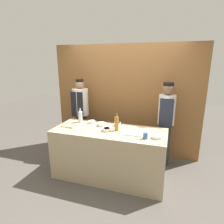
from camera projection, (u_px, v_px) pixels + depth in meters
ground_plane at (109, 175)px, 3.46m from camera, size 14.00×14.00×0.00m
cabinet_wall at (125, 100)px, 4.19m from camera, size 3.25×0.18×2.40m
counter at (109, 153)px, 3.35m from camera, size 1.95×0.80×0.89m
sauce_bowl_green at (92, 122)px, 3.59m from camera, size 0.13×0.13×0.05m
sauce_bowl_white at (107, 129)px, 3.18m from camera, size 0.14×0.14×0.05m
sauce_bowl_orange at (157, 137)px, 2.87m from camera, size 0.16×0.16×0.05m
sauce_bowl_yellow at (102, 124)px, 3.43m from camera, size 0.16×0.16×0.06m
sauce_bowl_brown at (118, 124)px, 3.44m from camera, size 0.12×0.12×0.06m
cutting_board at (135, 133)px, 3.06m from camera, size 0.29×0.24×0.02m
bottle_clear at (80, 116)px, 3.62m from camera, size 0.08×0.08×0.30m
bottle_vinegar at (117, 123)px, 3.17m from camera, size 0.07×0.07×0.34m
cup_blue at (145, 136)px, 2.85m from camera, size 0.07×0.07×0.10m
wooden_spoon at (68, 127)px, 3.33m from camera, size 0.25×0.04×0.03m
chef_left at (81, 114)px, 4.17m from camera, size 0.34×0.34×1.67m
chef_right at (166, 121)px, 3.63m from camera, size 0.31×0.31×1.67m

